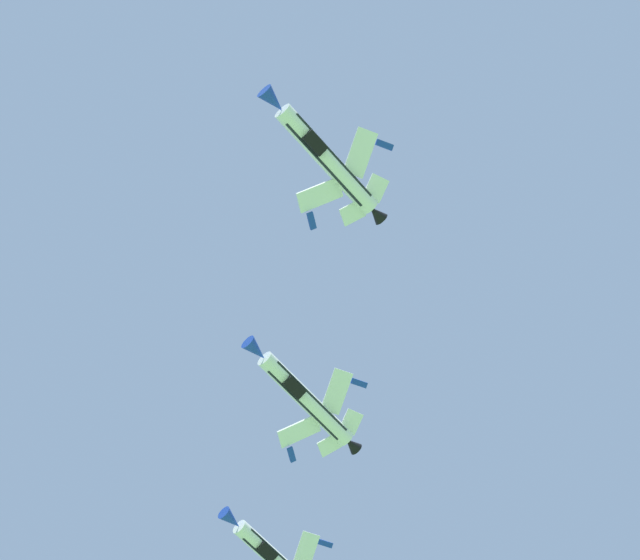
# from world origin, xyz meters

# --- Properties ---
(fighter_jet_left_wing) EXTENTS (15.95, 9.65, 5.22)m
(fighter_jet_left_wing) POSITION_xyz_m (29.62, 34.25, 108.25)
(fighter_jet_left_wing) COLOR white
(fighter_jet_right_wing) EXTENTS (15.95, 9.71, 5.17)m
(fighter_jet_right_wing) POSITION_xyz_m (44.25, 53.55, 107.13)
(fighter_jet_right_wing) COLOR white
(fighter_jet_left_outer) EXTENTS (15.95, 9.31, 5.44)m
(fighter_jet_left_outer) POSITION_xyz_m (56.06, 71.35, 108.89)
(fighter_jet_left_outer) COLOR white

